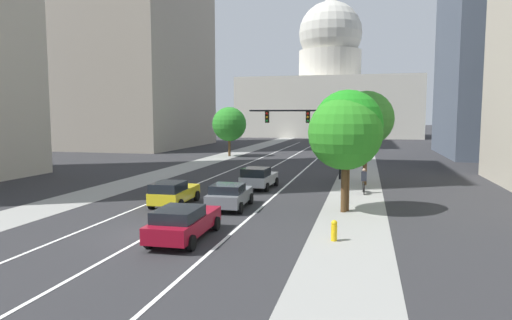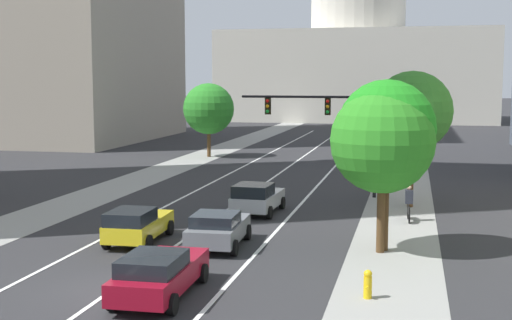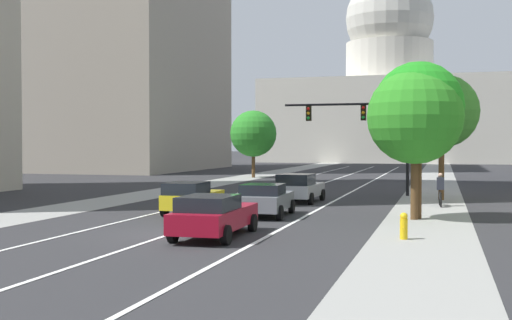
# 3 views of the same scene
# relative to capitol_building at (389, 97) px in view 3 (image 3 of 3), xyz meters

# --- Properties ---
(ground_plane) EXTENTS (400.00, 400.00, 0.00)m
(ground_plane) POSITION_rel_capitol_building_xyz_m (0.00, -56.29, -11.60)
(ground_plane) COLOR #2B2B2D
(sidewalk_left) EXTENTS (3.53, 130.00, 0.01)m
(sidewalk_left) POSITION_rel_capitol_building_xyz_m (-8.66, -61.29, -11.59)
(sidewalk_left) COLOR gray
(sidewalk_left) RESTS_ON ground
(sidewalk_right) EXTENTS (3.53, 130.00, 0.01)m
(sidewalk_right) POSITION_rel_capitol_building_xyz_m (8.66, -61.29, -11.59)
(sidewalk_right) COLOR gray
(sidewalk_right) RESTS_ON ground
(lane_stripe_left) EXTENTS (0.16, 90.00, 0.01)m
(lane_stripe_left) POSITION_rel_capitol_building_xyz_m (-3.44, -71.29, -11.59)
(lane_stripe_left) COLOR white
(lane_stripe_left) RESTS_ON ground
(lane_stripe_center) EXTENTS (0.16, 90.00, 0.01)m
(lane_stripe_center) POSITION_rel_capitol_building_xyz_m (0.00, -71.29, -11.59)
(lane_stripe_center) COLOR white
(lane_stripe_center) RESTS_ON ground
(lane_stripe_right) EXTENTS (0.16, 90.00, 0.01)m
(lane_stripe_right) POSITION_rel_capitol_building_xyz_m (3.44, -71.29, -11.59)
(lane_stripe_right) COLOR white
(lane_stripe_right) RESTS_ON ground
(capitol_building) EXTENTS (43.23, 22.53, 34.36)m
(capitol_building) POSITION_rel_capitol_building_xyz_m (0.00, 0.00, 0.00)
(capitol_building) COLOR beige
(capitol_building) RESTS_ON ground
(car_silver) EXTENTS (2.24, 4.09, 1.59)m
(car_silver) POSITION_rel_capitol_building_xyz_m (1.71, -82.83, -10.79)
(car_silver) COLOR #B2B5BA
(car_silver) RESTS_ON ground
(car_crimson) EXTENTS (2.12, 4.82, 1.48)m
(car_crimson) POSITION_rel_capitol_building_xyz_m (1.73, -96.57, -10.83)
(car_crimson) COLOR maroon
(car_crimson) RESTS_ON ground
(car_yellow) EXTENTS (2.10, 4.24, 1.51)m
(car_yellow) POSITION_rel_capitol_building_xyz_m (-1.71, -90.00, -10.81)
(car_yellow) COLOR yellow
(car_yellow) RESTS_ON ground
(car_gray) EXTENTS (2.23, 4.20, 1.46)m
(car_gray) POSITION_rel_capitol_building_xyz_m (1.73, -89.95, -10.84)
(car_gray) COLOR slate
(car_gray) RESTS_ON ground
(traffic_signal_mast) EXTENTS (7.85, 0.39, 6.30)m
(traffic_signal_mast) POSITION_rel_capitol_building_xyz_m (4.67, -76.68, -7.12)
(traffic_signal_mast) COLOR black
(traffic_signal_mast) RESTS_ON ground
(fire_hydrant) EXTENTS (0.26, 0.35, 0.91)m
(fire_hydrant) POSITION_rel_capitol_building_xyz_m (8.01, -95.26, -11.13)
(fire_hydrant) COLOR yellow
(fire_hydrant) RESTS_ON ground
(cyclist) EXTENTS (0.38, 1.70, 1.72)m
(cyclist) POSITION_rel_capitol_building_xyz_m (9.15, -83.05, -10.75)
(cyclist) COLOR black
(cyclist) RESTS_ON ground
(street_tree_far_right) EXTENTS (4.17, 4.17, 7.15)m
(street_tree_far_right) POSITION_rel_capitol_building_xyz_m (9.19, -79.24, -6.55)
(street_tree_far_right) COLOR #51381E
(street_tree_far_right) RESTS_ON ground
(street_tree_mid_right) EXTENTS (4.02, 4.02, 6.38)m
(street_tree_mid_right) POSITION_rel_capitol_building_xyz_m (8.12, -89.38, -7.25)
(street_tree_mid_right) COLOR #51381E
(street_tree_mid_right) RESTS_ON ground
(street_tree_near_right) EXTENTS (3.82, 3.82, 6.71)m
(street_tree_near_right) POSITION_rel_capitol_building_xyz_m (8.24, -89.01, -6.82)
(street_tree_near_right) COLOR #51381E
(street_tree_near_right) RESTS_ON ground
(street_tree_near_left) EXTENTS (4.40, 4.40, 6.38)m
(street_tree_near_left) POSITION_rel_capitol_building_xyz_m (-8.00, -58.74, -7.43)
(street_tree_near_left) COLOR #51381E
(street_tree_near_left) RESTS_ON ground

